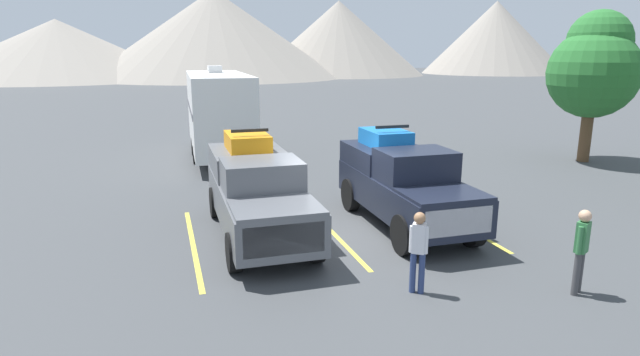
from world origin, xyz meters
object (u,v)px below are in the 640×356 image
(pickup_truck_a, at_px, (257,189))
(camper_trailer_a, at_px, (219,111))
(pickup_truck_b, at_px, (402,181))
(person_a, at_px, (581,246))
(person_b, at_px, (418,247))

(pickup_truck_a, relative_size, camper_trailer_a, 0.63)
(pickup_truck_a, bearing_deg, pickup_truck_b, -5.67)
(pickup_truck_b, xyz_separation_m, camper_trailer_a, (-3.67, 10.58, 0.87))
(camper_trailer_a, distance_m, person_a, 16.30)
(pickup_truck_a, bearing_deg, person_b, -61.43)
(person_b, bearing_deg, camper_trailer_a, 98.34)
(person_b, bearing_deg, pickup_truck_b, 68.44)
(camper_trailer_a, relative_size, person_b, 5.57)
(pickup_truck_a, xyz_separation_m, pickup_truck_b, (3.89, -0.39, 0.02))
(pickup_truck_b, height_order, camper_trailer_a, camper_trailer_a)
(person_a, distance_m, person_b, 3.11)
(pickup_truck_a, bearing_deg, camper_trailer_a, 88.78)
(camper_trailer_a, height_order, person_b, camper_trailer_a)
(camper_trailer_a, bearing_deg, person_a, -71.79)
(person_a, height_order, person_b, person_a)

